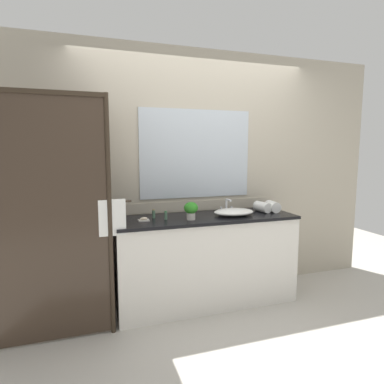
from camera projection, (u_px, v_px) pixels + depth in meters
ground_plane at (206, 302)px, 3.32m from camera, size 8.00×8.00×0.00m
wall_back_with_mirror at (195, 173)px, 3.48m from camera, size 4.40×0.06×2.60m
vanity_cabinet at (206, 259)px, 3.27m from camera, size 1.80×0.58×0.90m
shower_enclosure at (68, 215)px, 2.62m from camera, size 1.20×0.59×2.00m
sink_basin at (234, 212)px, 3.25m from camera, size 0.41×0.29×0.07m
faucet at (227, 208)px, 3.42m from camera, size 0.17×0.13×0.15m
potted_plant at (191, 209)px, 3.04m from camera, size 0.13×0.13×0.17m
soap_dish at (144, 219)px, 2.99m from camera, size 0.10×0.07×0.04m
amenity_bottle_lotion at (154, 214)px, 3.12m from camera, size 0.03×0.03×0.09m
amenity_bottle_body_wash at (166, 215)px, 3.05m from camera, size 0.03×0.03×0.08m
rolled_towel_near_edge at (273, 206)px, 3.44m from camera, size 0.13×0.20×0.11m
rolled_towel_middle at (262, 207)px, 3.43m from camera, size 0.14×0.21×0.11m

